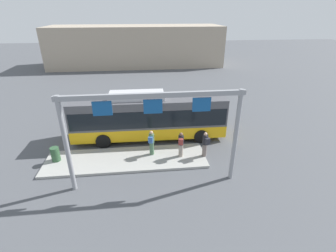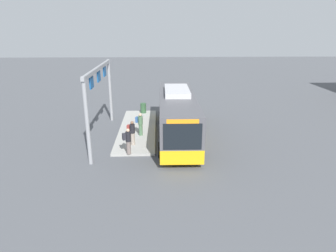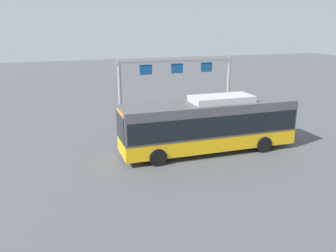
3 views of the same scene
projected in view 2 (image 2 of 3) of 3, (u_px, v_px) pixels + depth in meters
ground_plane at (177, 137)px, 21.71m from camera, size 120.00×120.00×0.00m
platform_curb at (138, 129)px, 23.10m from camera, size 10.00×2.80×0.16m
bus_main at (177, 113)px, 21.13m from camera, size 10.87×2.79×3.46m
person_boarding at (132, 132)px, 19.53m from camera, size 0.42×0.57×1.67m
person_waiting_near at (128, 141)px, 18.09m from camera, size 0.47×0.59×1.67m
person_waiting_mid at (140, 124)px, 21.26m from camera, size 0.45×0.59×1.67m
platform_sign_gantry at (100, 87)px, 20.28m from camera, size 8.96×0.24×5.20m
trash_bin at (143, 108)px, 27.01m from camera, size 0.52×0.52×0.90m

